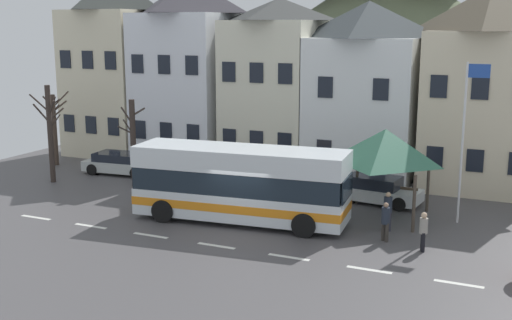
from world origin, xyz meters
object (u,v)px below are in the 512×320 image
(bus_shelter, at_px, (385,147))
(parked_car_03, at_px, (223,170))
(bare_tree_00, at_px, (50,131))
(parked_car_01, at_px, (377,190))
(pedestrian_00, at_px, (388,209))
(townhouse_03, at_px, (366,90))
(public_bench, at_px, (398,195))
(flagpole, at_px, (465,131))
(transit_bus, at_px, (241,185))
(pedestrian_01, at_px, (423,230))
(townhouse_02, at_px, (279,84))
(townhouse_01, at_px, (192,70))
(hilltop_castle, at_px, (387,34))
(parked_car_00, at_px, (121,163))
(bare_tree_02, at_px, (54,128))
(bare_tree_01, at_px, (133,142))
(townhouse_04, at_px, (486,88))
(townhouse_00, at_px, (116,65))
(pedestrian_02, at_px, (385,220))

(bus_shelter, bearing_deg, parked_car_03, 162.18)
(parked_car_03, bearing_deg, bare_tree_00, -152.34)
(bare_tree_00, bearing_deg, parked_car_01, 10.36)
(pedestrian_00, bearing_deg, townhouse_03, 110.47)
(public_bench, bearing_deg, flagpole, -29.44)
(transit_bus, bearing_deg, pedestrian_01, -9.74)
(bare_tree_00, bearing_deg, flagpole, 3.86)
(transit_bus, height_order, bus_shelter, bus_shelter)
(townhouse_02, height_order, public_bench, townhouse_02)
(transit_bus, height_order, public_bench, transit_bus)
(transit_bus, distance_m, public_bench, 7.89)
(townhouse_01, xyz_separation_m, pedestrian_00, (14.77, -9.83, -4.63))
(hilltop_castle, relative_size, parked_car_01, 10.37)
(flagpole, bearing_deg, pedestrian_01, -100.82)
(parked_car_00, height_order, flagpole, flagpole)
(flagpole, relative_size, bare_tree_02, 1.55)
(townhouse_03, bearing_deg, townhouse_01, 177.74)
(parked_car_00, xyz_separation_m, bare_tree_01, (2.41, -2.11, 1.76))
(townhouse_04, distance_m, public_bench, 8.16)
(townhouse_04, relative_size, transit_bus, 1.09)
(bare_tree_00, bearing_deg, townhouse_04, 23.17)
(parked_car_01, distance_m, bare_tree_02, 19.91)
(parked_car_01, relative_size, bare_tree_01, 0.91)
(townhouse_04, distance_m, parked_car_01, 8.51)
(townhouse_02, bearing_deg, townhouse_00, -177.74)
(townhouse_00, xyz_separation_m, bus_shelter, (19.63, -7.54, -2.65))
(parked_car_00, distance_m, public_bench, 15.89)
(transit_bus, relative_size, bare_tree_02, 2.13)
(bus_shelter, relative_size, pedestrian_00, 2.40)
(hilltop_castle, relative_size, public_bench, 25.16)
(townhouse_04, xyz_separation_m, bare_tree_01, (-16.55, -8.00, -2.78))
(townhouse_00, height_order, townhouse_03, townhouse_00)
(townhouse_00, bearing_deg, parked_car_00, -53.38)
(parked_car_03, xyz_separation_m, flagpole, (12.73, -2.61, 3.38))
(hilltop_castle, distance_m, pedestrian_01, 35.06)
(pedestrian_02, bearing_deg, townhouse_01, 143.25)
(parked_car_03, bearing_deg, public_bench, -3.66)
(bare_tree_02, bearing_deg, flagpole, -4.91)
(townhouse_03, bearing_deg, transit_bus, -103.40)
(townhouse_01, height_order, bus_shelter, townhouse_01)
(parked_car_03, distance_m, pedestrian_00, 11.29)
(public_bench, bearing_deg, parked_car_03, 174.58)
(bare_tree_01, bearing_deg, townhouse_00, 130.58)
(parked_car_00, relative_size, parked_car_03, 0.97)
(parked_car_03, height_order, bare_tree_02, bare_tree_02)
(hilltop_castle, xyz_separation_m, parked_car_00, (-8.75, -27.17, -6.99))
(parked_car_01, xyz_separation_m, pedestrian_02, (1.66, -5.39, 0.26))
(hilltop_castle, height_order, transit_bus, hilltop_castle)
(flagpole, bearing_deg, bus_shelter, -172.19)
(bus_shelter, bearing_deg, hilltop_castle, 103.22)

